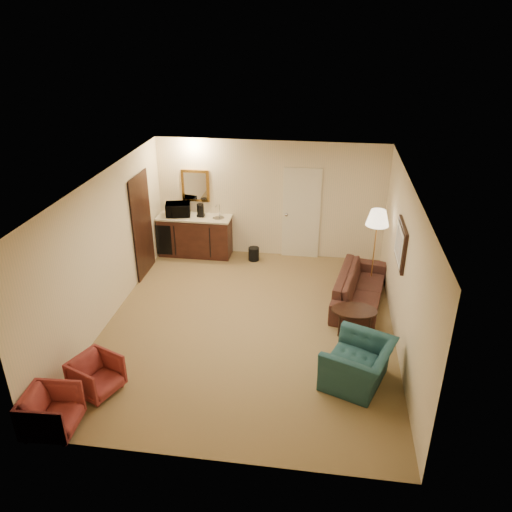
{
  "coord_description": "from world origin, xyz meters",
  "views": [
    {
      "loc": [
        1.17,
        -7.31,
        4.91
      ],
      "look_at": [
        0.05,
        0.5,
        1.12
      ],
      "focal_mm": 35.0,
      "sensor_mm": 36.0,
      "label": 1
    }
  ],
  "objects": [
    {
      "name": "rose_chair_near",
      "position": [
        -1.9,
        -2.0,
        0.31
      ],
      "size": [
        0.75,
        0.77,
        0.62
      ],
      "primitive_type": "imported",
      "rotation": [
        0.0,
        0.0,
        1.18
      ],
      "color": "maroon",
      "rests_on": "ground"
    },
    {
      "name": "teal_armchair",
      "position": [
        1.81,
        -1.26,
        0.44
      ],
      "size": [
        0.99,
        1.19,
        0.89
      ],
      "primitive_type": "imported",
      "rotation": [
        0.0,
        0.0,
        -1.95
      ],
      "color": "#1D4846",
      "rests_on": "ground"
    },
    {
      "name": "rose_chair_far",
      "position": [
        -2.15,
        -2.8,
        0.33
      ],
      "size": [
        0.64,
        0.68,
        0.66
      ],
      "primitive_type": "imported",
      "rotation": [
        0.0,
        0.0,
        1.63
      ],
      "color": "maroon",
      "rests_on": "ground"
    },
    {
      "name": "microwave",
      "position": [
        -2.01,
        2.72,
        1.1
      ],
      "size": [
        0.58,
        0.41,
        0.36
      ],
      "primitive_type": "imported",
      "rotation": [
        0.0,
        0.0,
        0.23
      ],
      "color": "black",
      "rests_on": "wetbar_cabinet"
    },
    {
      "name": "room_walls",
      "position": [
        -0.1,
        0.77,
        1.72
      ],
      "size": [
        5.02,
        6.01,
        2.61
      ],
      "color": "beige",
      "rests_on": "ground"
    },
    {
      "name": "coffee_table",
      "position": [
        1.8,
        0.06,
        0.22
      ],
      "size": [
        0.81,
        0.57,
        0.44
      ],
      "primitive_type": "cube",
      "rotation": [
        0.0,
        0.0,
        0.07
      ],
      "color": "black",
      "rests_on": "ground"
    },
    {
      "name": "coffee_maker",
      "position": [
        -1.51,
        2.75,
        1.06
      ],
      "size": [
        0.16,
        0.16,
        0.29
      ],
      "primitive_type": "cylinder",
      "rotation": [
        0.0,
        0.0,
        0.06
      ],
      "color": "black",
      "rests_on": "wetbar_cabinet"
    },
    {
      "name": "sofa",
      "position": [
        1.95,
        1.11,
        0.4
      ],
      "size": [
        0.97,
        2.14,
        0.81
      ],
      "primitive_type": "imported",
      "rotation": [
        0.0,
        0.0,
        1.39
      ],
      "color": "black",
      "rests_on": "ground"
    },
    {
      "name": "floor_lamp",
      "position": [
        2.2,
        1.71,
        0.83
      ],
      "size": [
        0.56,
        0.56,
        1.66
      ],
      "primitive_type": "cube",
      "rotation": [
        0.0,
        0.0,
        -0.35
      ],
      "color": "#CB9043",
      "rests_on": "ground"
    },
    {
      "name": "ground",
      "position": [
        0.0,
        0.0,
        0.0
      ],
      "size": [
        6.0,
        6.0,
        0.0
      ],
      "primitive_type": "plane",
      "color": "brown",
      "rests_on": "ground"
    },
    {
      "name": "waste_bin",
      "position": [
        -0.3,
        2.6,
        0.15
      ],
      "size": [
        0.29,
        0.29,
        0.3
      ],
      "primitive_type": "cylinder",
      "rotation": [
        0.0,
        0.0,
        -0.28
      ],
      "color": "black",
      "rests_on": "ground"
    },
    {
      "name": "wetbar_cabinet",
      "position": [
        -1.65,
        2.72,
        0.46
      ],
      "size": [
        1.64,
        0.58,
        0.92
      ],
      "primitive_type": "cube",
      "color": "#3B1B13",
      "rests_on": "ground"
    }
  ]
}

